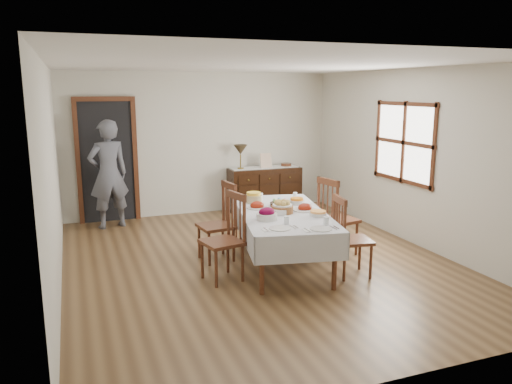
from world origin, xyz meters
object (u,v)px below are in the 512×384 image
object	(u,v)px
sideboard	(265,189)
table_lamp	(240,150)
dining_table	(283,218)
chair_left_far	(220,221)
chair_left_near	(226,236)
person	(108,171)
chair_right_far	(335,216)
chair_right_near	(349,236)

from	to	relation	value
sideboard	table_lamp	size ratio (longest dim) A/B	3.00
dining_table	chair_left_far	world-z (taller)	chair_left_far
chair_left_near	table_lamp	distance (m)	3.45
table_lamp	dining_table	bearing A→B (deg)	-98.15
chair_left_far	person	size ratio (longest dim) A/B	0.55
chair_left_near	sideboard	xyz separation A→B (m)	(1.74, 3.15, -0.13)
dining_table	person	distance (m)	3.38
chair_left_near	chair_right_far	size ratio (longest dim) A/B	0.98
chair_left_near	person	world-z (taller)	person
chair_right_near	sideboard	distance (m)	3.58
chair_left_far	chair_right_near	world-z (taller)	chair_left_far
chair_left_near	chair_left_far	bearing A→B (deg)	157.29
chair_left_far	dining_table	bearing A→B (deg)	45.26
chair_right_far	person	distance (m)	3.86
chair_left_far	chair_right_near	bearing A→B (deg)	41.34
dining_table	chair_right_far	xyz separation A→B (m)	(0.87, 0.16, -0.08)
dining_table	sideboard	bearing A→B (deg)	84.47
chair_left_near	sideboard	world-z (taller)	chair_left_near
dining_table	chair_left_far	xyz separation A→B (m)	(-0.70, 0.53, -0.10)
sideboard	chair_right_near	bearing A→B (deg)	-94.44
chair_right_far	chair_left_far	bearing A→B (deg)	65.15
chair_left_near	table_lamp	xyz separation A→B (m)	(1.26, 3.15, 0.64)
chair_right_near	person	xyz separation A→B (m)	(-2.60, 3.36, 0.45)
chair_left_near	chair_left_far	distance (m)	0.75
dining_table	table_lamp	xyz separation A→B (m)	(0.42, 2.94, 0.54)
dining_table	chair_left_far	bearing A→B (deg)	154.39
person	table_lamp	bearing A→B (deg)	171.29
chair_left_near	person	xyz separation A→B (m)	(-1.13, 2.93, 0.42)
dining_table	chair_right_near	distance (m)	0.90
dining_table	chair_left_near	distance (m)	0.87
dining_table	sideboard	size ratio (longest dim) A/B	1.67
dining_table	chair_left_near	world-z (taller)	chair_left_near
chair_left_far	chair_right_far	xyz separation A→B (m)	(1.57, -0.37, 0.02)
person	table_lamp	distance (m)	2.41
chair_right_far	chair_right_near	bearing A→B (deg)	150.97
chair_right_far	table_lamp	xyz separation A→B (m)	(-0.45, 2.78, 0.62)
chair_left_near	sideboard	distance (m)	3.60
chair_left_far	sideboard	world-z (taller)	chair_left_far
chair_right_near	person	bearing A→B (deg)	46.76
chair_right_near	table_lamp	world-z (taller)	table_lamp
sideboard	table_lamp	world-z (taller)	table_lamp
chair_right_near	chair_left_near	bearing A→B (deg)	82.85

